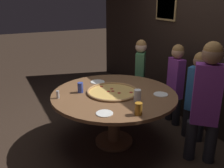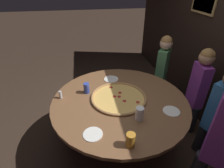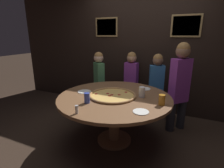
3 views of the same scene
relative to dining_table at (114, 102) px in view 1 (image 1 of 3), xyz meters
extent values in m
plane|color=#38281E|center=(0.00, 0.00, -0.62)|extent=(24.00, 24.00, 0.00)
cube|color=black|center=(0.00, 1.42, 0.68)|extent=(6.40, 0.06, 2.60)
cube|color=#9E7F4C|center=(-0.80, 1.38, 1.13)|extent=(0.52, 0.02, 0.40)
cube|color=slate|center=(-0.80, 1.37, 1.13)|extent=(0.46, 0.01, 0.34)
cylinder|color=brown|center=(0.00, 0.00, 0.10)|extent=(1.64, 1.64, 0.04)
cylinder|color=brown|center=(0.00, 0.00, -0.27)|extent=(0.16, 0.16, 0.70)
cylinder|color=brown|center=(0.00, 0.00, -0.60)|extent=(0.52, 0.52, 0.04)
cylinder|color=#EAB75B|center=(-0.03, -0.01, 0.13)|extent=(0.64, 0.64, 0.01)
torus|color=#B27F4C|center=(-0.03, -0.01, 0.14)|extent=(0.68, 0.68, 0.03)
cylinder|color=#A8281E|center=(0.11, 0.19, 0.14)|extent=(0.04, 0.04, 0.00)
cylinder|color=#A8281E|center=(-0.12, 0.03, 0.14)|extent=(0.04, 0.04, 0.00)
cylinder|color=#A8281E|center=(-0.05, -0.06, 0.14)|extent=(0.04, 0.04, 0.00)
cylinder|color=#A8281E|center=(-0.27, -0.06, 0.14)|extent=(0.04, 0.04, 0.00)
cylinder|color=#A8281E|center=(-0.04, 0.00, 0.14)|extent=(0.04, 0.04, 0.00)
cylinder|color=#A8281E|center=(0.06, 0.04, 0.14)|extent=(0.04, 0.04, 0.00)
cylinder|color=white|center=(0.37, 0.12, 0.20)|extent=(0.09, 0.09, 0.15)
cylinder|color=#BC7A23|center=(0.68, -0.05, 0.19)|extent=(0.08, 0.08, 0.14)
cylinder|color=#384CB7|center=(-0.22, -0.39, 0.19)|extent=(0.07, 0.07, 0.13)
cylinder|color=white|center=(0.50, -0.37, 0.13)|extent=(0.19, 0.19, 0.01)
cylinder|color=white|center=(0.32, 0.52, 0.13)|extent=(0.19, 0.19, 0.01)
cylinder|color=white|center=(-0.50, -0.02, 0.13)|extent=(0.21, 0.21, 0.01)
cylinder|color=silver|center=(-0.16, -0.71, 0.17)|extent=(0.04, 0.04, 0.08)
cylinder|color=#B7B7BC|center=(-0.16, -0.71, 0.22)|extent=(0.04, 0.04, 0.01)
cylinder|color=#232328|center=(-0.65, 0.80, -0.40)|extent=(0.17, 0.17, 0.44)
cylinder|color=#232328|center=(-0.80, 0.93, -0.40)|extent=(0.17, 0.17, 0.44)
cube|color=#4C8C59|center=(-0.73, 0.87, 0.13)|extent=(0.29, 0.28, 0.61)
sphere|color=beige|center=(-0.73, 0.87, 0.53)|extent=(0.19, 0.19, 0.19)
sphere|color=#9E703D|center=(-0.73, 0.87, 0.57)|extent=(0.18, 0.18, 0.18)
cylinder|color=#232328|center=(0.49, 1.09, -0.40)|extent=(0.15, 0.15, 0.44)
cylinder|color=#232328|center=(0.31, 1.02, -0.40)|extent=(0.15, 0.15, 0.44)
cube|color=#3370B2|center=(0.40, 1.06, 0.13)|extent=(0.29, 0.22, 0.61)
sphere|color=#8C664C|center=(0.40, 1.06, 0.53)|extent=(0.19, 0.19, 0.19)
sphere|color=#9E703D|center=(0.40, 1.06, 0.56)|extent=(0.17, 0.17, 0.17)
cylinder|color=#232328|center=(0.91, 0.86, -0.36)|extent=(0.19, 0.19, 0.52)
cylinder|color=#232328|center=(0.75, 0.69, -0.36)|extent=(0.19, 0.19, 0.52)
cube|color=purple|center=(0.83, 0.77, 0.26)|extent=(0.33, 0.34, 0.72)
sphere|color=#8C664C|center=(0.83, 0.77, 0.73)|extent=(0.22, 0.22, 0.22)
sphere|color=#9E703D|center=(0.83, 0.77, 0.77)|extent=(0.21, 0.21, 0.21)
cylinder|color=#232328|center=(-0.02, 1.11, -0.40)|extent=(0.13, 0.13, 0.44)
cylinder|color=#232328|center=(-0.22, 1.14, -0.40)|extent=(0.13, 0.13, 0.44)
cube|color=purple|center=(-0.12, 1.12, 0.13)|extent=(0.28, 0.17, 0.62)
sphere|color=tan|center=(-0.12, 1.12, 0.54)|extent=(0.19, 0.19, 0.19)
sphere|color=#9E703D|center=(-0.12, 1.12, 0.57)|extent=(0.18, 0.18, 0.18)
camera|label=1|loc=(2.72, -1.38, 1.32)|focal=40.00mm
camera|label=2|loc=(1.67, -0.39, 1.39)|focal=28.00mm
camera|label=3|loc=(0.96, -2.19, 0.99)|focal=28.00mm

